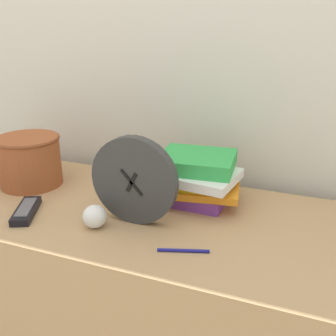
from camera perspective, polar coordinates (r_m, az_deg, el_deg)
wall_back at (r=1.33m, az=1.00°, el=18.30°), size 6.00×0.04×2.40m
desk at (r=1.34m, az=-4.75°, el=-20.40°), size 1.33×0.55×0.75m
desk_clock at (r=1.02m, az=-4.96°, el=-1.83°), size 0.24×0.03×0.24m
book_stack at (r=1.15m, az=4.30°, el=-1.37°), size 0.25×0.22×0.14m
basket at (r=1.35m, az=-19.49°, el=1.20°), size 0.21×0.21×0.16m
tv_remote at (r=1.17m, az=-19.87°, el=-5.82°), size 0.11×0.16×0.02m
crumpled_paper_ball at (r=1.04m, az=-10.60°, el=-6.93°), size 0.06×0.06×0.06m
pen at (r=0.94m, az=2.24°, el=-11.88°), size 0.12×0.05×0.01m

